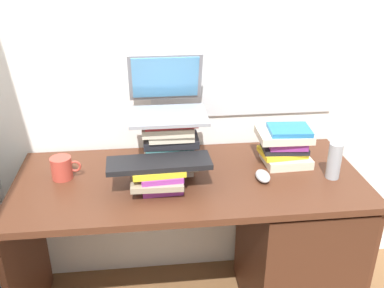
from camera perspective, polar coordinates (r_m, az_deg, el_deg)
The scene contains 10 objects.
wall_back at distance 2.05m, azimuth -1.42°, elevation 13.81°, with size 6.00×0.06×2.60m.
desk at distance 2.14m, azimuth 10.41°, elevation -12.29°, with size 1.51×0.65×0.77m.
book_stack_tall at distance 1.89m, azimuth -2.96°, elevation -0.05°, with size 0.24×0.19×0.25m.
book_stack_keyboard_riser at distance 1.78m, azimuth -4.31°, elevation -4.40°, with size 0.22×0.19×0.11m.
book_stack_side at distance 2.02m, azimuth 12.13°, elevation -0.16°, with size 0.24×0.19×0.18m.
laptop at distance 1.89m, azimuth -3.30°, elevation 5.85°, with size 0.33×0.33×0.24m.
keyboard at distance 1.76m, azimuth -4.34°, elevation -2.50°, with size 0.42×0.14×0.02m, color black.
computer_mouse at distance 1.89m, azimuth 9.27°, elevation -4.17°, with size 0.06×0.10×0.04m, color #A5A8AD.
mug at distance 1.95m, azimuth -16.66°, elevation -3.02°, with size 0.13×0.09×0.10m.
water_bottle at distance 1.95m, azimuth 18.15°, elevation -2.11°, with size 0.06×0.06×0.16m, color #999EA5.
Camera 1 is at (-0.17, -1.64, 1.71)m, focal length 40.69 mm.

